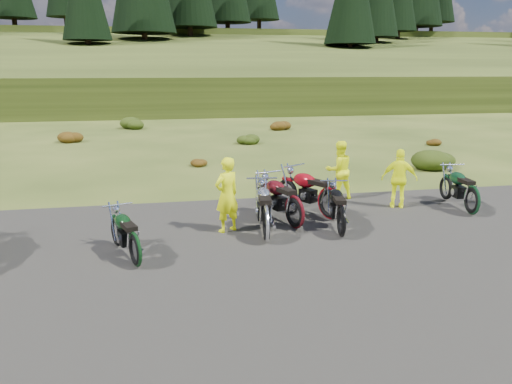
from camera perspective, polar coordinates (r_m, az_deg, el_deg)
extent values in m
plane|color=#314115|center=(10.47, -0.64, -6.54)|extent=(300.00, 300.00, 0.00)
cube|color=black|center=(8.66, 1.79, -11.11)|extent=(20.00, 12.00, 0.04)
cube|color=#2C3913|center=(119.71, -10.37, 12.07)|extent=(300.00, 90.00, 9.17)
cylinder|color=black|center=(81.17, -25.85, 16.81)|extent=(0.70, 0.70, 2.20)
cylinder|color=black|center=(85.92, -20.83, 17.58)|extent=(0.70, 0.70, 2.20)
cylinder|color=black|center=(60.11, -18.58, 15.27)|extent=(0.70, 0.70, 2.20)
cylinder|color=black|center=(65.73, -12.58, 16.52)|extent=(0.70, 0.70, 2.20)
cylinder|color=black|center=(71.93, -7.52, 17.44)|extent=(0.70, 0.70, 2.20)
cylinder|color=black|center=(78.58, -3.25, 18.11)|extent=(0.70, 0.70, 2.20)
cylinder|color=black|center=(85.56, 0.36, 18.47)|extent=(0.70, 0.70, 2.20)
cylinder|color=black|center=(62.93, 10.61, 15.47)|extent=(0.70, 0.70, 2.20)
cylinder|color=black|center=(70.81, 13.53, 16.11)|extent=(0.70, 0.70, 2.20)
cylinder|color=black|center=(78.84, 15.87, 16.60)|extent=(0.70, 0.70, 2.20)
cylinder|color=black|center=(86.97, 17.79, 16.97)|extent=(0.70, 0.70, 2.20)
cylinder|color=black|center=(95.18, 19.38, 17.27)|extent=(0.70, 0.70, 2.20)
ellipsoid|color=#5D270B|center=(26.82, -20.56, 6.10)|extent=(1.30, 1.30, 0.77)
ellipsoid|color=#1F380E|center=(31.74, -13.85, 7.83)|extent=(1.56, 1.56, 0.92)
ellipsoid|color=#5D270B|center=(19.20, -6.77, 3.59)|extent=(0.77, 0.77, 0.45)
ellipsoid|color=#1F380E|center=(24.74, -0.99, 6.21)|extent=(1.03, 1.03, 0.61)
ellipsoid|color=#5D270B|center=(30.48, 2.69, 7.83)|extent=(1.30, 1.30, 0.77)
ellipsoid|color=#1F380E|center=(19.79, 19.77, 3.86)|extent=(1.56, 1.56, 0.92)
ellipsoid|color=#5D270B|center=(25.80, 19.38, 5.57)|extent=(0.77, 0.77, 0.45)
imported|color=#EBF60C|center=(11.27, -3.35, -0.47)|extent=(0.75, 0.67, 1.72)
imported|color=#EBF60C|center=(14.34, 9.44, 2.39)|extent=(0.88, 0.72, 1.66)
imported|color=#EBF60C|center=(13.75, 16.06, 1.36)|extent=(1.00, 0.71, 1.58)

